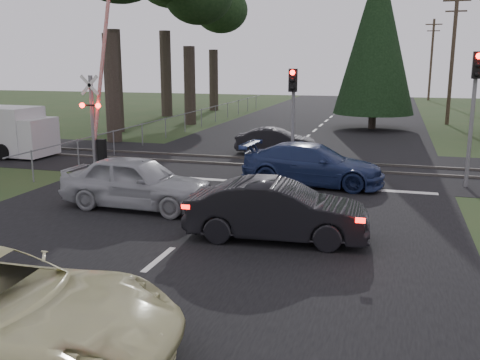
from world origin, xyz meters
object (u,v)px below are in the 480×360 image
at_px(crossing_signal, 97,117).
at_px(dark_car_far, 276,141).
at_px(traffic_signal_center, 293,102).
at_px(dark_hatchback, 277,211).
at_px(utility_pole_mid, 452,56).
at_px(silver_car, 137,182).
at_px(blue_sedan, 313,165).
at_px(utility_pole_far, 431,58).
at_px(traffic_signal_right, 476,93).

relative_size(crossing_signal, dark_car_far, 1.84).
xyz_separation_m(traffic_signal_center, dark_hatchback, (1.26, -8.54, -2.06)).
height_order(utility_pole_mid, silver_car, utility_pole_mid).
relative_size(traffic_signal_center, dark_car_far, 1.08).
relative_size(dark_hatchback, dark_car_far, 1.19).
bearing_deg(blue_sedan, utility_pole_mid, -11.89).
distance_m(crossing_signal, utility_pole_far, 47.96).
distance_m(traffic_signal_right, utility_pole_far, 45.56).
distance_m(silver_car, blue_sedan, 6.54).
xyz_separation_m(utility_pole_mid, utility_pole_far, (0.00, 25.00, 0.00)).
bearing_deg(silver_car, utility_pole_mid, -20.39).
xyz_separation_m(silver_car, blue_sedan, (4.66, 4.58, -0.05)).
bearing_deg(traffic_signal_right, utility_pole_mid, 87.34).
bearing_deg(traffic_signal_right, dark_car_far, 148.41).
bearing_deg(silver_car, traffic_signal_right, -58.41).
xyz_separation_m(traffic_signal_center, dark_car_far, (-1.49, 3.74, -2.18)).
bearing_deg(crossing_signal, utility_pole_mid, 52.03).
bearing_deg(blue_sedan, traffic_signal_right, -74.82).
height_order(crossing_signal, utility_pole_mid, utility_pole_mid).
height_order(utility_pole_mid, utility_pole_far, same).
bearing_deg(silver_car, crossing_signal, 41.49).
xyz_separation_m(crossing_signal, blue_sedan, (9.46, -1.33, -1.32)).
xyz_separation_m(utility_pole_mid, silver_car, (-10.97, -26.12, -3.93)).
relative_size(traffic_signal_right, utility_pole_far, 0.52).
xyz_separation_m(silver_car, dark_car_far, (1.98, 10.54, -0.17)).
height_order(crossing_signal, blue_sedan, crossing_signal).
height_order(crossing_signal, dark_hatchback, crossing_signal).
bearing_deg(traffic_signal_center, dark_car_far, 111.76).
bearing_deg(utility_pole_mid, crossing_signal, -127.97).
height_order(traffic_signal_right, silver_car, traffic_signal_right).
height_order(crossing_signal, traffic_signal_right, crossing_signal).
xyz_separation_m(traffic_signal_center, utility_pole_far, (7.50, 44.32, 1.92)).
height_order(traffic_signal_right, dark_car_far, traffic_signal_right).
bearing_deg(dark_car_far, traffic_signal_right, -126.45).
bearing_deg(dark_car_far, utility_pole_mid, -34.86).
distance_m(traffic_signal_right, utility_pole_mid, 20.60).
height_order(crossing_signal, traffic_signal_center, crossing_signal).
xyz_separation_m(utility_pole_mid, dark_hatchback, (-6.24, -27.87, -3.98)).
distance_m(traffic_signal_right, silver_car, 11.75).
height_order(dark_hatchback, dark_car_far, dark_hatchback).
xyz_separation_m(utility_pole_far, dark_hatchback, (-6.24, -52.87, -3.98)).
distance_m(crossing_signal, traffic_signal_right, 14.88).
bearing_deg(silver_car, traffic_signal_center, -24.65).
relative_size(crossing_signal, traffic_signal_center, 1.70).
distance_m(utility_pole_mid, utility_pole_far, 25.00).
xyz_separation_m(crossing_signal, utility_pole_mid, (15.77, 20.21, 2.67)).
relative_size(dark_hatchback, silver_car, 0.97).
relative_size(crossing_signal, blue_sedan, 1.37).
xyz_separation_m(crossing_signal, dark_hatchback, (9.53, -7.65, -1.31)).
xyz_separation_m(dark_hatchback, silver_car, (-4.73, 1.74, 0.05)).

